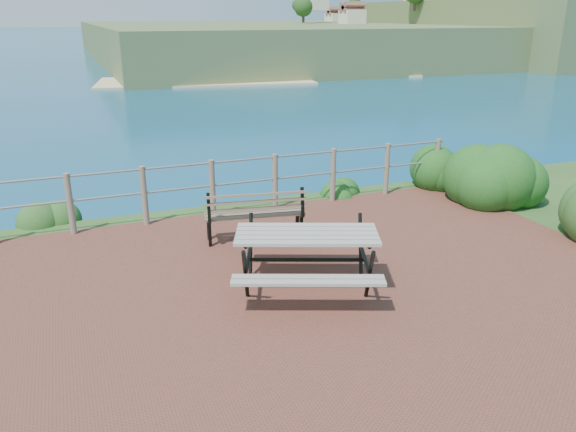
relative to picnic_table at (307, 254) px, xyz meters
name	(u,v)px	position (x,y,z in m)	size (l,w,h in m)	color
ground	(282,303)	(-0.43, -0.26, -0.48)	(10.00, 7.00, 0.12)	brown
ocean	(62,25)	(-0.43, 199.74, -0.48)	(1200.00, 1200.00, 0.00)	#14687B
safety_railing	(212,185)	(-0.43, 3.09, 0.09)	(9.40, 0.10, 1.00)	#6B5B4C
distant_bay	(486,26)	(172.64, 202.35, -2.00)	(290.00, 232.36, 24.00)	#4D6331
picnic_table	(307,254)	(0.00, 0.00, 0.00)	(1.92, 1.45, 0.75)	#9E998D
park_bench	(254,206)	(-0.10, 1.80, 0.09)	(1.57, 0.64, 0.86)	brown
shrub_right_front	(499,204)	(4.70, 1.81, -0.48)	(1.51, 1.51, 2.14)	#154515
shrub_right_edge	(434,188)	(4.18, 3.11, -0.48)	(1.09, 1.09, 1.56)	#154515
shrub_lip_west	(48,224)	(-3.13, 3.77, -0.48)	(0.81, 0.81, 0.57)	#24521F
shrub_lip_east	(338,194)	(2.18, 3.47, -0.48)	(0.73, 0.73, 0.45)	#154515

